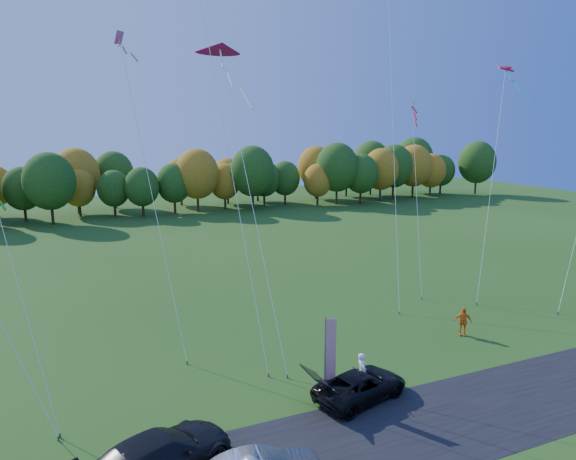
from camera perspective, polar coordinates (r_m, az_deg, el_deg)
name	(u,v)px	position (r m, az deg, el deg)	size (l,w,h in m)	color
ground	(336,393)	(26.42, 5.39, -17.55)	(160.00, 160.00, 0.00)	#214C14
asphalt_strip	(382,437)	(23.51, 10.40, -21.73)	(90.00, 6.00, 0.01)	black
tree_line	(155,215)	(77.08, -14.52, 1.65)	(116.00, 12.00, 10.00)	#1E4711
black_suv	(361,385)	(25.76, 8.08, -16.72)	(2.25, 4.88, 1.35)	black
dark_truck_a	(159,456)	(21.26, -14.14, -23.15)	(2.39, 5.89, 1.71)	black
person_tailgate_a	(362,372)	(26.36, 8.21, -15.32)	(0.71, 0.46, 1.94)	white
person_tailgate_b	(331,377)	(25.82, 4.80, -15.94)	(0.90, 0.70, 1.85)	gray
person_east	(463,321)	(34.02, 18.85, -9.59)	(1.07, 0.44, 1.82)	orange
feather_flag	(329,349)	(24.82, 4.62, -13.04)	(0.52, 0.22, 4.12)	#999999
kite_delta_blue	(213,68)	(29.99, -8.34, 17.43)	(3.67, 12.50, 32.06)	#4C3F33
kite_parafoil_orange	(392,107)	(41.69, 11.51, 13.22)	(8.54, 13.85, 28.85)	#4C3F33
kite_delta_red	(245,168)	(29.43, -4.78, 6.89)	(2.89, 10.34, 19.01)	#4C3F33
kite_parafoil_rainbow	(492,178)	(43.04, 21.76, 5.43)	(8.79, 6.84, 17.93)	#4C3F33
kite_diamond_green	(22,300)	(25.69, -27.42, -6.93)	(2.68, 6.32, 10.80)	#4C3F33
kite_diamond_white	(417,197)	(41.03, 14.12, 3.59)	(2.85, 5.89, 15.23)	#4C3F33
kite_diamond_pink	(151,192)	(30.32, -14.94, 4.10)	(2.43, 8.03, 18.68)	#4C3F33
kite_diamond_blue_low	(572,253)	(42.13, 29.05, -2.23)	(5.64, 3.25, 8.14)	#4C3F33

